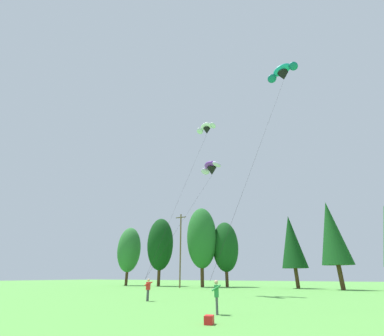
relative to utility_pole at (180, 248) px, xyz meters
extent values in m
cylinder|color=#472D19|center=(-15.94, 4.38, -5.18)|extent=(0.60, 0.60, 3.06)
ellipsoid|color=#2D7033|center=(-15.94, 4.38, 0.71)|extent=(5.10, 5.10, 9.59)
cylinder|color=#472D19|center=(-7.76, 4.73, -5.01)|extent=(0.63, 0.63, 3.41)
ellipsoid|color=#0F3D14|center=(-7.76, 4.73, 1.55)|extent=(5.47, 5.47, 10.68)
cylinder|color=#472D19|center=(2.18, 4.56, -4.86)|extent=(0.66, 0.66, 3.70)
ellipsoid|color=#236628|center=(2.18, 4.56, 2.26)|extent=(5.79, 5.79, 11.60)
cylinder|color=#472D19|center=(6.10, 7.12, -5.21)|extent=(0.60, 0.60, 3.00)
ellipsoid|color=#144719|center=(6.10, 7.12, 0.56)|extent=(5.03, 5.03, 9.40)
cylinder|color=#472D19|center=(18.60, 6.63, -5.16)|extent=(0.61, 0.61, 3.10)
cone|color=#0F3D14|center=(18.60, 6.63, 0.81)|extent=(4.23, 4.23, 8.84)
cylinder|color=#472D19|center=(25.05, 4.44, -5.00)|extent=(0.64, 0.64, 3.43)
cone|color=#144719|center=(25.05, 4.44, 1.60)|extent=(4.50, 4.50, 9.77)
cylinder|color=brown|center=(0.00, 0.00, -0.28)|extent=(0.26, 0.26, 12.88)
cube|color=brown|center=(0.00, 0.00, 5.56)|extent=(2.20, 0.14, 0.14)
cylinder|color=#4C4C51|center=(10.54, -23.37, -6.29)|extent=(0.16, 0.16, 0.84)
cylinder|color=#4C4C51|center=(10.50, -23.18, -6.29)|extent=(0.16, 0.16, 0.84)
cube|color=red|center=(10.52, -23.28, -5.57)|extent=(0.32, 0.43, 0.60)
sphere|color=tan|center=(10.52, -23.28, -5.13)|extent=(0.22, 0.22, 0.22)
cylinder|color=red|center=(10.58, -23.51, -5.41)|extent=(0.53, 0.21, 0.35)
cylinder|color=red|center=(10.46, -23.04, -5.41)|extent=(0.53, 0.21, 0.35)
cylinder|color=#4C4C51|center=(18.64, -28.02, -6.29)|extent=(0.17, 0.17, 0.84)
cylinder|color=#4C4C51|center=(18.56, -27.83, -6.29)|extent=(0.17, 0.17, 0.84)
cube|color=#2D8E47|center=(18.60, -27.93, -5.57)|extent=(0.36, 0.44, 0.60)
sphere|color=tan|center=(18.60, -27.93, -5.13)|extent=(0.22, 0.22, 0.22)
cylinder|color=#2D8E47|center=(18.69, -28.15, -5.41)|extent=(0.52, 0.27, 0.35)
cylinder|color=#2D8E47|center=(18.51, -27.70, -5.41)|extent=(0.52, 0.27, 0.35)
ellipsoid|color=white|center=(11.86, -13.58, 14.95)|extent=(2.07, 1.61, 1.06)
ellipsoid|color=silver|center=(12.99, -13.84, 14.63)|extent=(1.03, 1.23, 1.19)
ellipsoid|color=silver|center=(10.72, -13.33, 14.63)|extent=(1.26, 1.21, 1.19)
cone|color=black|center=(11.88, -13.47, 14.24)|extent=(1.24, 1.24, 0.89)
cylinder|color=black|center=(11.03, -18.42, 4.35)|extent=(1.71, 9.90, 18.89)
ellipsoid|color=teal|center=(23.28, -17.65, 16.84)|extent=(2.40, 1.92, 1.17)
ellipsoid|color=#0F666B|center=(24.52, -18.09, 16.47)|extent=(1.21, 1.38, 1.32)
ellipsoid|color=#0F666B|center=(22.04, -17.21, 16.47)|extent=(1.40, 1.35, 1.32)
cone|color=black|center=(23.32, -17.54, 16.03)|extent=(1.51, 1.51, 1.01)
cylinder|color=black|center=(20.80, -22.80, 5.22)|extent=(5.06, 10.53, 20.62)
ellipsoid|color=purple|center=(12.71, -14.38, 8.39)|extent=(2.59, 2.42, 0.98)
ellipsoid|color=silver|center=(13.81, -15.10, 8.01)|extent=(1.56, 1.57, 1.18)
ellipsoid|color=silver|center=(11.60, -13.67, 8.01)|extent=(1.60, 1.64, 1.18)
cone|color=black|center=(12.78, -14.27, 7.57)|extent=(1.64, 1.64, 1.01)
cylinder|color=black|center=(11.48, -18.81, 0.99)|extent=(2.62, 9.11, 12.17)
cube|color=red|center=(19.43, -30.82, -6.54)|extent=(0.47, 0.59, 0.34)
camera|label=1|loc=(24.65, -42.32, -4.81)|focal=23.92mm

